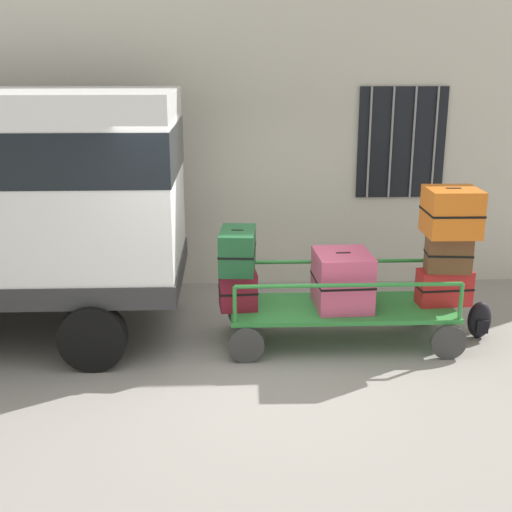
% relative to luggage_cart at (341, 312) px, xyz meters
% --- Properties ---
extents(ground_plane, '(40.00, 40.00, 0.00)m').
position_rel_luggage_cart_xyz_m(ground_plane, '(-1.09, -0.45, -0.36)').
color(ground_plane, gray).
extents(building_wall, '(12.00, 0.38, 5.00)m').
position_rel_luggage_cart_xyz_m(building_wall, '(-1.08, 2.28, 2.14)').
color(building_wall, beige).
rests_on(building_wall, ground).
extents(luggage_cart, '(2.56, 1.03, 0.44)m').
position_rel_luggage_cart_xyz_m(luggage_cart, '(0.00, 0.00, 0.00)').
color(luggage_cart, '#2D8438').
rests_on(luggage_cart, ground).
extents(cart_railing, '(2.45, 0.90, 0.42)m').
position_rel_luggage_cart_xyz_m(cart_railing, '(0.00, 0.00, 0.42)').
color(cart_railing, '#2D8438').
rests_on(cart_railing, luggage_cart).
extents(suitcase_left_bottom, '(0.45, 0.39, 0.43)m').
position_rel_luggage_cart_xyz_m(suitcase_left_bottom, '(-1.16, -0.01, 0.29)').
color(suitcase_left_bottom, maroon).
rests_on(suitcase_left_bottom, luggage_cart).
extents(suitcase_left_middle, '(0.43, 0.69, 0.46)m').
position_rel_luggage_cart_xyz_m(suitcase_left_middle, '(-1.16, 0.03, 0.74)').
color(suitcase_left_middle, '#194C28').
rests_on(suitcase_left_middle, suitcase_left_bottom).
extents(suitcase_midleft_bottom, '(0.64, 0.72, 0.63)m').
position_rel_luggage_cart_xyz_m(suitcase_midleft_bottom, '(0.00, 0.00, 0.39)').
color(suitcase_midleft_bottom, '#CC4C72').
rests_on(suitcase_midleft_bottom, luggage_cart).
extents(suitcase_center_bottom, '(0.62, 0.32, 0.41)m').
position_rel_luggage_cart_xyz_m(suitcase_center_bottom, '(1.16, 0.02, 0.28)').
color(suitcase_center_bottom, '#B21E1E').
rests_on(suitcase_center_bottom, luggage_cart).
extents(suitcase_center_middle, '(0.52, 0.33, 0.42)m').
position_rel_luggage_cart_xyz_m(suitcase_center_middle, '(1.16, -0.03, 0.69)').
color(suitcase_center_middle, brown).
rests_on(suitcase_center_middle, suitcase_center_bottom).
extents(suitcase_center_top, '(0.58, 0.58, 0.52)m').
position_rel_luggage_cart_xyz_m(suitcase_center_top, '(1.16, -0.01, 1.16)').
color(suitcase_center_top, orange).
rests_on(suitcase_center_top, suitcase_center_middle).
extents(backpack, '(0.27, 0.22, 0.44)m').
position_rel_luggage_cart_xyz_m(backpack, '(1.62, 0.06, -0.14)').
color(backpack, black).
rests_on(backpack, ground).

